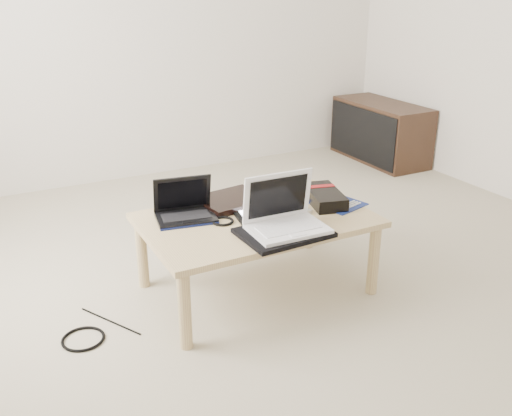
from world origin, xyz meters
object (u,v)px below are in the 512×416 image
coffee_table (257,226)px  netbook (185,210)px  white_laptop (284,217)px  gpu_box (324,197)px  media_cabinet (380,132)px

coffee_table → netbook: (-0.31, 0.16, 0.09)m
white_laptop → gpu_box: white_laptop is taller
media_cabinet → netbook: 2.67m
netbook → gpu_box: 0.73m
coffee_table → white_laptop: (0.03, -0.21, 0.12)m
coffee_table → netbook: bearing=153.4°
white_laptop → netbook: bearing=133.1°
gpu_box → coffee_table: bearing=-178.6°
coffee_table → gpu_box: size_ratio=3.23×
coffee_table → netbook: size_ratio=3.53×
media_cabinet → white_laptop: white_laptop is taller
coffee_table → media_cabinet: (1.99, 1.50, -0.10)m
netbook → white_laptop: size_ratio=0.89×
media_cabinet → white_laptop: bearing=-138.9°
media_cabinet → white_laptop: 2.61m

